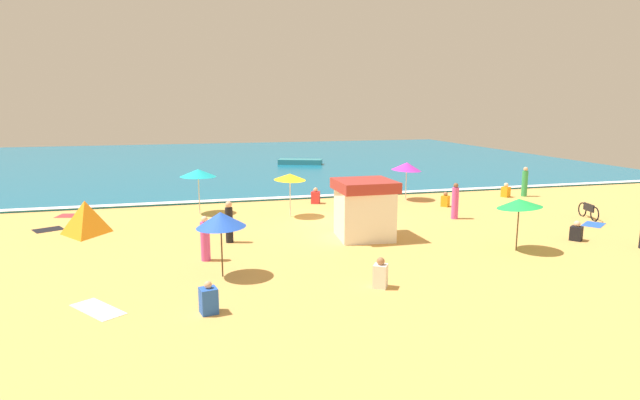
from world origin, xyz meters
The scene contains 26 objects.
ground_plane centered at (0.00, 0.00, 0.00)m, with size 60.00×60.00×0.00m, color #E0A856.
ocean_water centered at (0.00, 28.00, 0.05)m, with size 60.00×44.00×0.10m, color #146B93.
wave_breaker_foam centered at (0.00, 6.30, 0.10)m, with size 57.00×0.70×0.01m, color white.
lifeguard_cabana centered at (0.33, -3.34, 1.25)m, with size 2.32×2.33×2.44m.
beach_umbrella_0 centered at (5.30, -6.64, 1.84)m, with size 2.30×2.29×2.09m.
beach_umbrella_1 centered at (-1.81, 1.50, 1.99)m, with size 2.12×2.12×2.19m.
beach_umbrella_2 centered at (-5.76, -6.82, 1.89)m, with size 2.09×2.08×2.16m.
beach_umbrella_3 centered at (5.61, 4.27, 1.96)m, with size 2.41×2.40×2.24m.
beach_umbrella_4 centered at (-6.12, 3.46, 2.08)m, with size 2.16×2.16×2.29m.
beach_tent centered at (-11.00, 0.56, 0.71)m, with size 1.56×2.23×1.42m.
parked_bicycle centered at (12.15, -2.63, 0.38)m, with size 0.46×1.79×0.76m.
beachgoer_0 centered at (-6.20, -4.89, 0.76)m, with size 0.34×0.34×1.62m.
beachgoer_1 centered at (13.01, 3.52, 0.85)m, with size 0.47×0.47×1.78m.
beachgoer_2 centered at (5.83, -1.00, 0.83)m, with size 0.43×0.43×1.76m.
beachgoer_3 centered at (-1.20, -9.10, 0.41)m, with size 0.55×0.55×0.96m.
beachgoer_4 centered at (11.80, 3.60, 0.37)m, with size 0.55×0.55×0.86m.
beachgoer_5 centered at (-5.15, -2.63, 0.83)m, with size 0.42×0.42×1.69m.
beachgoer_7 centered at (8.59, -5.95, 0.34)m, with size 0.61×0.61×0.82m.
beachgoer_8 centered at (0.27, 4.54, 0.38)m, with size 0.59×0.59×0.90m.
beachgoer_9 centered at (6.87, 1.87, 0.35)m, with size 0.53×0.53×0.81m.
beachgoer_10 centered at (-6.35, -9.76, 0.38)m, with size 0.52×0.52×0.90m.
beach_towel_0 centered at (11.42, -3.80, 0.01)m, with size 1.50×1.40×0.01m.
beach_towel_1 centered at (-12.76, 1.59, 0.01)m, with size 1.45×1.35×0.01m.
beach_towel_2 centered at (-9.27, -8.74, 0.01)m, with size 1.64×1.87×0.01m.
beach_towel_3 centered at (-12.25, 4.48, 0.01)m, with size 1.69×1.30×0.01m.
small_boat_0 centered at (3.43, 22.52, 0.33)m, with size 4.13×2.63×0.46m.
Camera 1 is at (-6.83, -23.21, 5.52)m, focal length 29.19 mm.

